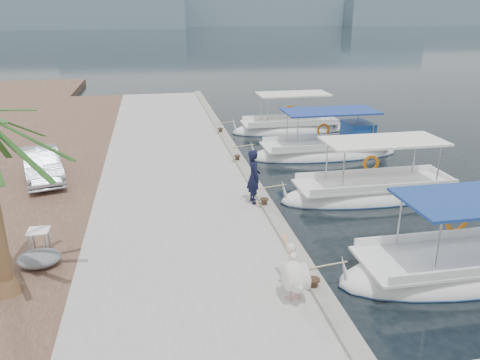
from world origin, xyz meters
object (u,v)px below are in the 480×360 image
Objects in this scene: fishing_caique_e at (289,129)px; fisherman at (254,177)px; fishing_caique_c at (374,194)px; parked_car at (42,165)px; fishing_caique_d at (326,152)px; fishing_caique_b at (467,270)px; pelican at (295,274)px.

fisherman is at bearing -112.14° from fishing_caique_e.
parked_car is (-12.40, 2.85, 0.99)m from fishing_caique_c.
fishing_caique_c is 10.43m from fishing_caique_e.
fishing_caique_c is at bearing -91.49° from fishing_caique_d.
parked_car is (-12.40, 8.47, 0.99)m from fishing_caique_b.
fishing_caique_b is 1.99× the size of parked_car.
fisherman is 0.51× the size of parked_car.
pelican is at bearing -113.79° from fishing_caique_d.
fishing_caique_d reaches higher than pelican.
fishing_caique_e is 17.69m from pelican.
fishing_caique_c is at bearing -29.25° from parked_car.
fishing_caique_d is 8.15m from fisherman.
fishing_caique_e is (-0.29, 10.42, 0.00)m from fishing_caique_c.
parked_car is at bearing 145.66° from fishing_caique_b.
parked_car is (-12.11, -7.58, 0.99)m from fishing_caique_e.
parked_car is at bearing -147.97° from fishing_caique_e.
fishing_caique_b is at bearing -89.97° from fishing_caique_c.
fishing_caique_e is 3.62× the size of fisherman.
fishing_caique_b is at bearing -88.96° from fishing_caique_e.
pelican is at bearing -106.00° from fishing_caique_e.
pelican is at bearing -68.73° from parked_car.
fishing_caique_b is 11.10m from fishing_caique_d.
fishing_caique_b is at bearing -50.66° from parked_car.
fisherman reaches higher than fishing_caique_c.
fishing_caique_b is 1.09× the size of fishing_caique_e.
fisherman reaches higher than pelican.
fishing_caique_b is at bearing -139.74° from fisherman.
fishing_caique_e reaches higher than pelican.
fishing_caique_d is 13.18m from pelican.
fishing_caique_e reaches higher than parked_car.
parked_car is at bearing -168.18° from fishing_caique_d.
fishing_caique_b is at bearing -90.72° from fishing_caique_d.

